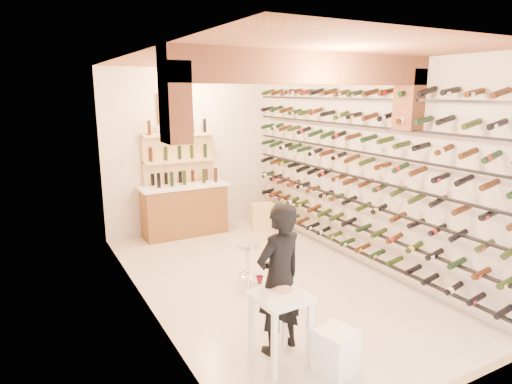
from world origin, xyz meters
TOP-DOWN VIEW (x-y plane):
  - ground at (0.00, 0.00)m, footprint 6.00×6.00m
  - room_shell at (0.00, -0.26)m, footprint 3.52×6.02m
  - wine_rack at (1.53, 0.00)m, footprint 0.32×5.70m
  - back_counter at (-0.30, 2.65)m, footprint 1.70×0.62m
  - back_shelving at (-0.30, 2.89)m, footprint 1.40×0.31m
  - tasting_table at (-0.89, -1.83)m, footprint 0.56×0.56m
  - white_stool at (-0.47, -2.22)m, footprint 0.43×0.43m
  - person at (-0.77, -1.62)m, footprint 0.67×0.51m
  - chrome_barstool at (-0.34, -0.08)m, footprint 0.35×0.35m
  - crate_lower at (1.20, 2.20)m, footprint 0.55×0.46m
  - crate_upper at (1.20, 2.20)m, footprint 0.52×0.43m

SIDE VIEW (x-z plane):
  - ground at x=0.00m, z-range 0.00..0.00m
  - crate_lower at x=1.20m, z-range 0.00..0.28m
  - white_stool at x=-0.47m, z-range 0.00..0.45m
  - chrome_barstool at x=-0.34m, z-range 0.05..0.73m
  - crate_upper at x=1.20m, z-range 0.28..0.54m
  - back_counter at x=-0.30m, z-range -0.11..1.18m
  - tasting_table at x=-0.89m, z-range 0.17..1.10m
  - person at x=-0.77m, z-range 0.00..1.65m
  - back_shelving at x=-0.30m, z-range -0.19..2.53m
  - wine_rack at x=1.53m, z-range 0.27..2.83m
  - room_shell at x=0.00m, z-range 0.65..3.86m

